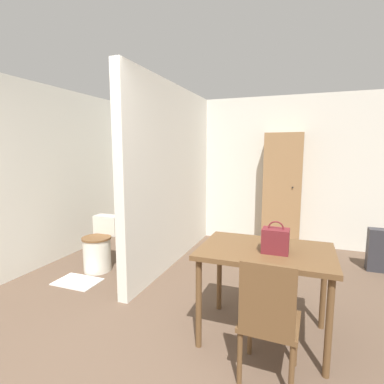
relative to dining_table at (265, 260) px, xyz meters
name	(u,v)px	position (x,y,z in m)	size (l,w,h in m)	color
wall_back	(240,170)	(-0.80, 2.85, 0.55)	(5.57, 0.12, 2.50)	silver
wall_left	(50,175)	(-3.14, 0.82, 0.55)	(0.12, 4.93, 2.50)	silver
partition_wall	(174,176)	(-1.47, 1.43, 0.55)	(0.12, 2.72, 2.50)	silver
dining_table	(265,260)	(0.00, 0.00, 0.00)	(1.09, 0.76, 0.79)	brown
wooden_chair	(268,318)	(0.09, -0.51, -0.22)	(0.42, 0.42, 0.90)	brown
toilet	(99,247)	(-2.28, 0.75, -0.39)	(0.38, 0.53, 0.70)	silver
handbag	(275,240)	(0.08, -0.07, 0.20)	(0.21, 0.15, 0.26)	maroon
wooden_cabinet	(282,191)	(-0.05, 2.59, 0.24)	(0.59, 0.38, 1.88)	#997047
bath_mat	(77,282)	(-2.28, 0.30, -0.69)	(0.53, 0.37, 0.01)	silver
space_heater	(379,250)	(1.26, 2.00, -0.41)	(0.27, 0.17, 0.57)	#2D2D33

